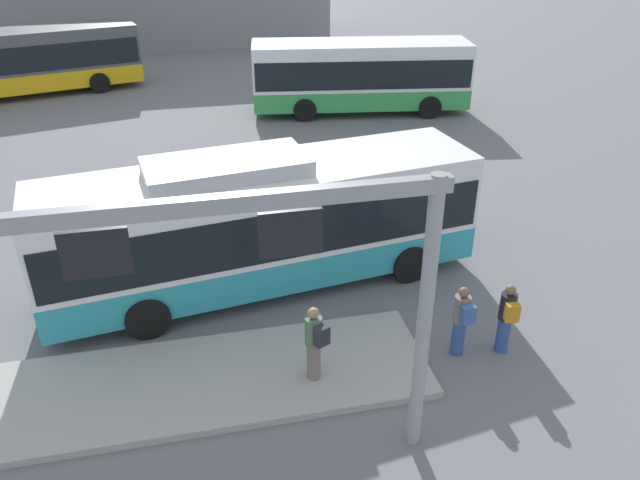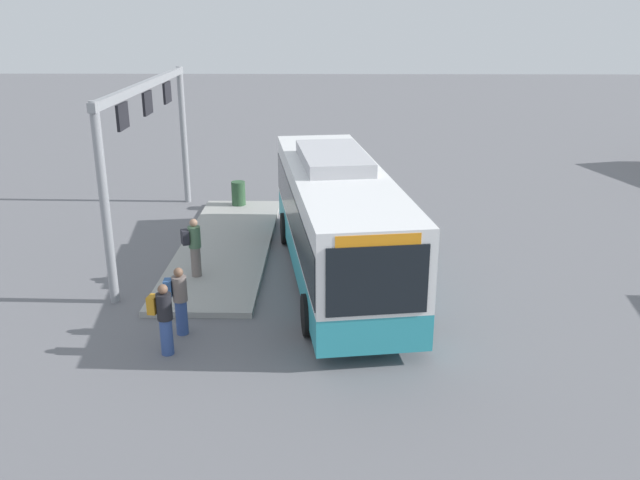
# 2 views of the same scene
# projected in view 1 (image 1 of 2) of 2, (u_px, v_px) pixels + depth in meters

# --- Properties ---
(ground_plane) EXTENTS (120.00, 120.00, 0.00)m
(ground_plane) POSITION_uv_depth(u_px,v_px,m) (266.00, 282.00, 15.87)
(ground_plane) COLOR slate
(platform_curb) EXTENTS (10.00, 2.80, 0.16)m
(platform_curb) POSITION_uv_depth(u_px,v_px,m) (181.00, 385.00, 12.41)
(platform_curb) COLOR #9E9E99
(platform_curb) RESTS_ON ground
(bus_main) EXTENTS (10.77, 4.01, 3.46)m
(bus_main) POSITION_uv_depth(u_px,v_px,m) (263.00, 219.00, 14.99)
(bus_main) COLOR teal
(bus_main) RESTS_ON ground
(bus_background_left) EXTENTS (9.78, 3.84, 3.10)m
(bus_background_left) POSITION_uv_depth(u_px,v_px,m) (361.00, 73.00, 27.68)
(bus_background_left) COLOR green
(bus_background_left) RESTS_ON ground
(bus_background_right) EXTENTS (11.60, 5.31, 3.10)m
(bus_background_right) POSITION_uv_depth(u_px,v_px,m) (16.00, 59.00, 29.99)
(bus_background_right) COLOR #EAAD14
(bus_background_right) RESTS_ON ground
(person_boarding) EXTENTS (0.39, 0.56, 1.67)m
(person_boarding) POSITION_uv_depth(u_px,v_px,m) (506.00, 317.00, 13.04)
(person_boarding) COLOR #334C8C
(person_boarding) RESTS_ON ground
(person_waiting_near) EXTENTS (0.36, 0.54, 1.67)m
(person_waiting_near) POSITION_uv_depth(u_px,v_px,m) (461.00, 320.00, 12.96)
(person_waiting_near) COLOR #334C8C
(person_waiting_near) RESTS_ON ground
(person_waiting_mid) EXTENTS (0.50, 0.60, 1.67)m
(person_waiting_mid) POSITION_uv_depth(u_px,v_px,m) (315.00, 342.00, 12.06)
(person_waiting_mid) COLOR slate
(person_waiting_mid) RESTS_ON platform_curb
(platform_sign_gantry) EXTENTS (9.89, 0.24, 5.20)m
(platform_sign_gantry) POSITION_uv_depth(u_px,v_px,m) (105.00, 299.00, 8.53)
(platform_sign_gantry) COLOR gray
(platform_sign_gantry) RESTS_ON ground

